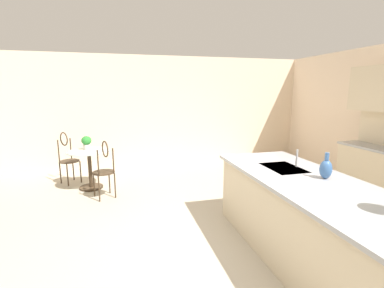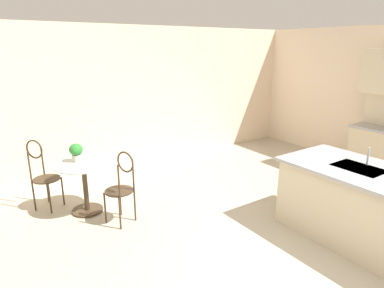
% 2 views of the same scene
% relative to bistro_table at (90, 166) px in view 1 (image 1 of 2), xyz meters
% --- Properties ---
extents(ground_plane, '(40.00, 40.00, 0.00)m').
position_rel_bistro_table_xyz_m(ground_plane, '(2.79, 1.69, -0.45)').
color(ground_plane, '#B2A893').
extents(wall_left_window, '(0.12, 7.80, 2.70)m').
position_rel_bistro_table_xyz_m(wall_left_window, '(-1.47, 1.69, 0.90)').
color(wall_left_window, beige).
rests_on(wall_left_window, ground).
extents(kitchen_island, '(2.80, 1.06, 0.92)m').
position_rel_bistro_table_xyz_m(kitchen_island, '(3.08, 2.54, 0.02)').
color(kitchen_island, beige).
rests_on(kitchen_island, ground).
extents(bistro_table, '(0.80, 0.80, 0.74)m').
position_rel_bistro_table_xyz_m(bistro_table, '(0.00, 0.00, 0.00)').
color(bistro_table, '#3D2D1E').
rests_on(bistro_table, ground).
extents(chair_near_window, '(0.53, 0.53, 1.04)m').
position_rel_bistro_table_xyz_m(chair_near_window, '(-0.47, -0.46, 0.13)').
color(chair_near_window, '#3D2D1E').
rests_on(chair_near_window, ground).
extents(chair_by_island, '(0.52, 0.49, 1.04)m').
position_rel_bistro_table_xyz_m(chair_by_island, '(0.62, 0.30, 0.13)').
color(chair_by_island, '#3D2D1E').
rests_on(chair_by_island, ground).
extents(sink_faucet, '(0.02, 0.02, 0.22)m').
position_rel_bistro_table_xyz_m(sink_faucet, '(2.54, 2.72, 0.58)').
color(sink_faucet, '#B2B5BA').
rests_on(sink_faucet, kitchen_island).
extents(potted_plant_on_table, '(0.19, 0.19, 0.26)m').
position_rel_bistro_table_xyz_m(potted_plant_on_table, '(-0.13, -0.04, 0.44)').
color(potted_plant_on_table, beige).
rests_on(potted_plant_on_table, bistro_table).
extents(vase_on_counter, '(0.13, 0.13, 0.29)m').
position_rel_bistro_table_xyz_m(vase_on_counter, '(3.04, 2.73, 0.58)').
color(vase_on_counter, '#386099').
rests_on(vase_on_counter, kitchen_island).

